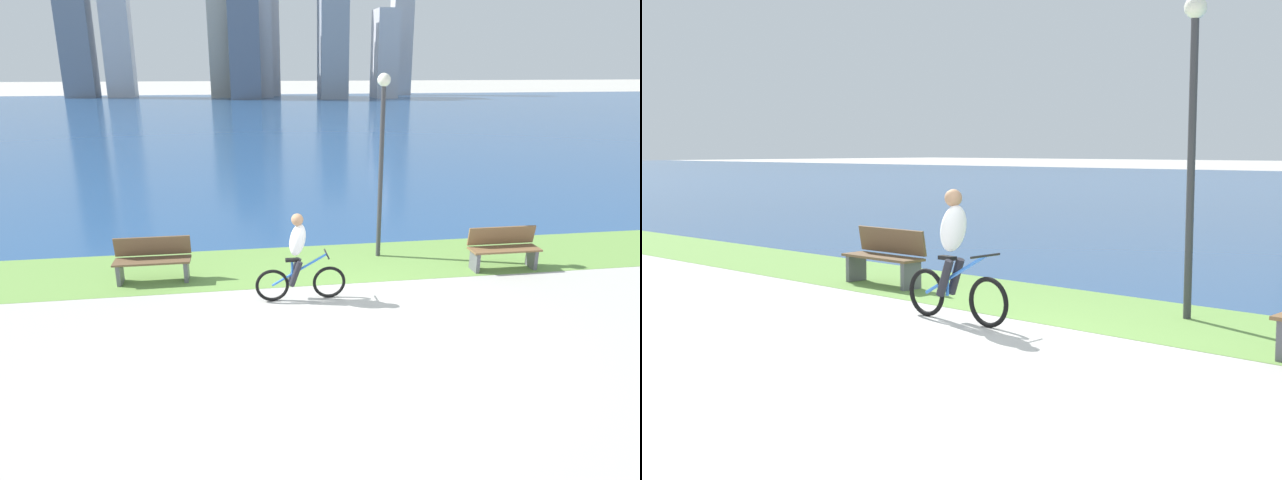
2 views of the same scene
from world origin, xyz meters
The scene contains 5 objects.
ground_plane centered at (0.00, 0.00, 0.00)m, with size 300.00×300.00×0.00m, color #B2AFA8.
grass_strip_bayside centered at (0.00, 2.98, 0.00)m, with size 120.00×2.45×0.01m, color #6B9947.
cyclist_lead centered at (-0.77, 1.16, 0.83)m, with size 1.69×0.52×1.66m.
bench_near_path centered at (-3.58, 2.51, 0.45)m, with size 1.50×0.47×0.90m.
lamppost_tall centered at (1.30, 3.29, 2.62)m, with size 0.28×0.28×4.03m.
Camera 2 is at (6.56, -6.55, 2.16)m, focal length 48.23 mm.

